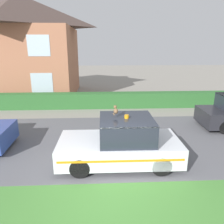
{
  "coord_description": "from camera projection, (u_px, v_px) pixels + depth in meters",
  "views": [
    {
      "loc": [
        -0.18,
        -4.74,
        3.76
      ],
      "look_at": [
        0.26,
        4.19,
        1.05
      ],
      "focal_mm": 35.0,
      "sensor_mm": 36.0,
      "label": 1
    }
  ],
  "objects": [
    {
      "name": "cat",
      "position": [
        116.0,
        110.0,
        6.98
      ],
      "size": [
        0.18,
        0.31,
        0.27
      ],
      "rotation": [
        0.0,
        0.0,
        1.71
      ],
      "color": "brown",
      "rests_on": "police_car"
    },
    {
      "name": "lawn_verge",
      "position": [
        111.0,
        209.0,
        5.24
      ],
      "size": [
        28.0,
        2.07,
        0.01
      ],
      "primitive_type": "cube",
      "color": "#478438",
      "rests_on": "ground"
    },
    {
      "name": "road_strip",
      "position": [
        106.0,
        140.0,
        9.07
      ],
      "size": [
        28.0,
        5.96,
        0.01
      ],
      "primitive_type": "cube",
      "color": "#5B5B60",
      "rests_on": "ground"
    },
    {
      "name": "police_car",
      "position": [
        121.0,
        143.0,
        7.15
      ],
      "size": [
        3.94,
        1.85,
        1.66
      ],
      "rotation": [
        0.0,
        0.0,
        3.14
      ],
      "color": "black",
      "rests_on": "road_strip"
    },
    {
      "name": "garden_hedge",
      "position": [
        110.0,
        100.0,
        13.78
      ],
      "size": [
        15.72,
        0.75,
        0.95
      ],
      "primitive_type": "cube",
      "color": "#2D662D",
      "rests_on": "ground"
    },
    {
      "name": "house_left",
      "position": [
        22.0,
        46.0,
        16.71
      ],
      "size": [
        8.25,
        6.96,
        7.42
      ],
      "color": "#A86B4C",
      "rests_on": "ground"
    },
    {
      "name": "ground_plane",
      "position": [
        110.0,
        198.0,
        5.63
      ],
      "size": [
        80.0,
        80.0,
        0.0
      ],
      "primitive_type": "plane",
      "color": "gray"
    }
  ]
}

